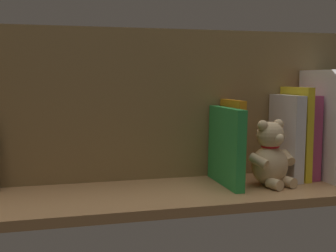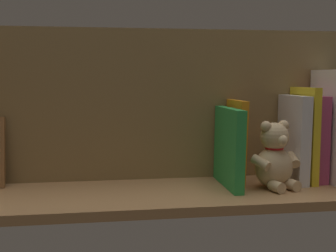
% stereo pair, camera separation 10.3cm
% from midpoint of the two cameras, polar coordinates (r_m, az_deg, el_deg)
% --- Properties ---
extents(ground_plane, '(1.18, 0.30, 0.02)m').
position_cam_midpoint_polar(ground_plane, '(1.06, 2.81, -8.97)').
color(ground_plane, '#A87A4C').
extents(shelf_back_panel, '(1.18, 0.02, 0.40)m').
position_cam_midpoint_polar(shelf_back_panel, '(1.15, 1.62, 2.81)').
color(shelf_back_panel, olive).
rests_on(shelf_back_panel, ground_plane).
extents(dictionary_thick_white, '(0.06, 0.18, 0.29)m').
position_cam_midpoint_polar(dictionary_thick_white, '(1.22, 23.50, -0.02)').
color(dictionary_thick_white, white).
rests_on(dictionary_thick_white, ground_plane).
extents(book_2, '(0.03, 0.13, 0.22)m').
position_cam_midpoint_polar(book_2, '(1.22, 20.81, -1.50)').
color(book_2, '#B23F72').
rests_on(book_2, ground_plane).
extents(book_3, '(0.02, 0.14, 0.24)m').
position_cam_midpoint_polar(book_3, '(1.20, 19.76, -1.06)').
color(book_3, yellow).
rests_on(book_3, ground_plane).
extents(book_4, '(0.03, 0.15, 0.22)m').
position_cam_midpoint_polar(book_4, '(1.19, 18.53, -1.60)').
color(book_4, silver).
rests_on(book_4, ground_plane).
extents(teddy_bear, '(0.13, 0.12, 0.17)m').
position_cam_midpoint_polar(teddy_bear, '(1.11, 16.42, -4.12)').
color(teddy_bear, '#D1B284').
rests_on(teddy_bear, ground_plane).
extents(book_5, '(0.02, 0.13, 0.21)m').
position_cam_midpoint_polar(book_5, '(1.13, 11.44, -2.04)').
color(book_5, orange).
rests_on(book_5, ground_plane).
extents(book_6, '(0.03, 0.19, 0.20)m').
position_cam_midpoint_polar(book_6, '(1.10, 10.64, -2.77)').
color(book_6, green).
rests_on(book_6, ground_plane).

